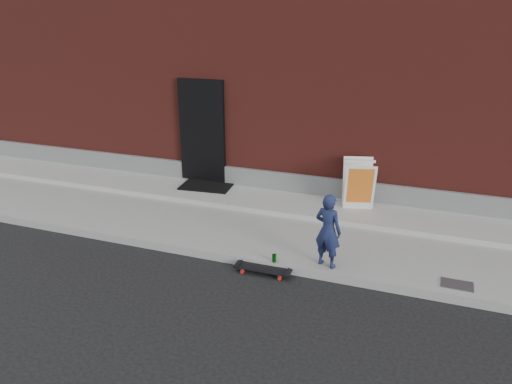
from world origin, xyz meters
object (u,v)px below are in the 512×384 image
at_px(pizza_sign, 359,184).
at_px(soda_can, 274,258).
at_px(child, 328,231).
at_px(skateboard, 263,269).

bearing_deg(pizza_sign, soda_can, -109.51).
bearing_deg(child, soda_can, 29.09).
bearing_deg(soda_can, skateboard, -128.04).
bearing_deg(pizza_sign, child, -92.28).
xyz_separation_m(child, pizza_sign, (0.09, 2.35, -0.02)).
height_order(child, soda_can, child).
xyz_separation_m(child, skateboard, (-0.94, -0.35, -0.66)).
relative_size(pizza_sign, soda_can, 7.32).
bearing_deg(soda_can, child, 12.70).
bearing_deg(skateboard, child, 20.56).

